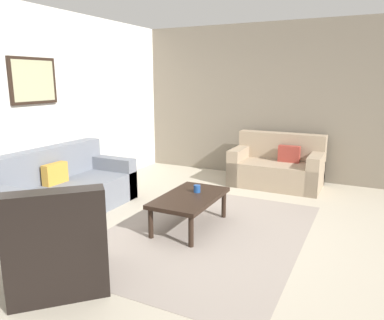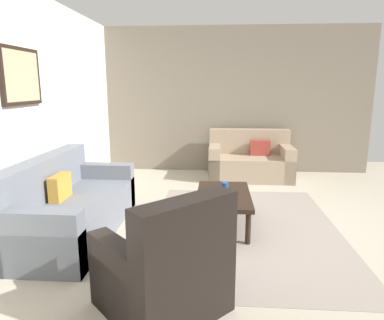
% 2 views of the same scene
% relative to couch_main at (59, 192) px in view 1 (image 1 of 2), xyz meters
% --- Properties ---
extents(ground_plane, '(8.00, 8.00, 0.00)m').
position_rel_couch_main_xyz_m(ground_plane, '(0.26, -2.08, -0.30)').
color(ground_plane, '#B2A893').
extents(rear_partition, '(6.00, 0.12, 2.80)m').
position_rel_couch_main_xyz_m(rear_partition, '(0.26, 0.52, 1.10)').
color(rear_partition, silver).
rests_on(rear_partition, ground_plane).
extents(stone_feature_panel, '(0.12, 5.20, 2.80)m').
position_rel_couch_main_xyz_m(stone_feature_panel, '(3.26, -2.08, 1.10)').
color(stone_feature_panel, slate).
rests_on(stone_feature_panel, ground_plane).
extents(area_rug, '(3.04, 2.23, 0.01)m').
position_rel_couch_main_xyz_m(area_rug, '(0.26, -2.08, -0.29)').
color(area_rug, gray).
rests_on(area_rug, ground_plane).
extents(couch_main, '(2.05, 0.94, 0.88)m').
position_rel_couch_main_xyz_m(couch_main, '(0.00, 0.00, 0.00)').
color(couch_main, slate).
rests_on(couch_main, ground_plane).
extents(couch_loveseat, '(0.88, 1.50, 0.88)m').
position_rel_couch_main_xyz_m(couch_loveseat, '(2.71, -2.35, 0.00)').
color(couch_loveseat, gray).
rests_on(couch_loveseat, ground_plane).
extents(armchair_leather, '(1.13, 1.13, 0.95)m').
position_rel_couch_main_xyz_m(armchair_leather, '(-1.36, -1.39, 0.01)').
color(armchair_leather, black).
rests_on(armchair_leather, ground_plane).
extents(coffee_table, '(1.10, 0.64, 0.41)m').
position_rel_couch_main_xyz_m(coffee_table, '(0.34, -1.83, 0.06)').
color(coffee_table, black).
rests_on(coffee_table, ground_plane).
extents(cup, '(0.09, 0.09, 0.09)m').
position_rel_couch_main_xyz_m(cup, '(0.50, -1.85, 0.16)').
color(cup, '#1E478C').
rests_on(cup, coffee_table).
extents(framed_artwork, '(0.75, 0.04, 0.62)m').
position_rel_couch_main_xyz_m(framed_artwork, '(0.11, 0.43, 1.49)').
color(framed_artwork, black).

